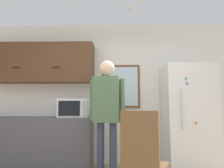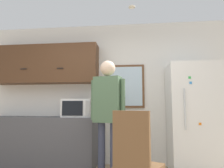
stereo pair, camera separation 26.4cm
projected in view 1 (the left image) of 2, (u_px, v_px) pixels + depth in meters
The scene contains 9 objects.
back_wall at pixel (103, 92), 3.88m from camera, with size 6.00×0.06×2.70m.
counter at pixel (34, 143), 3.49m from camera, with size 2.03×0.58×0.89m.
upper_cabinets at pixel (40, 63), 3.77m from camera, with size 2.03×0.35×0.74m.
microwave at pixel (74, 108), 3.53m from camera, with size 0.51×0.43×0.32m.
person at pixel (107, 105), 3.03m from camera, with size 0.54×0.31×1.78m.
refrigerator at pixel (188, 117), 3.44m from camera, with size 0.82×0.69×1.79m.
chair at pixel (143, 158), 2.01m from camera, with size 0.56×0.56×1.03m.
window at pixel (121, 86), 3.85m from camera, with size 0.73×0.05×0.83m.
ceiling_light at pixel (131, 8), 3.26m from camera, with size 0.11×0.11×0.01m.
Camera 1 is at (0.25, -1.79, 1.08)m, focal length 32.00 mm.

